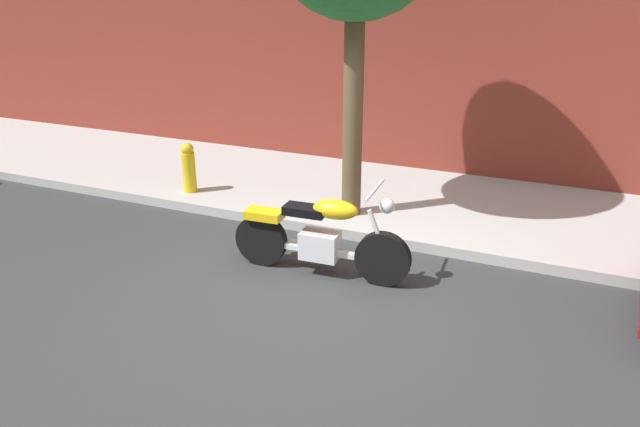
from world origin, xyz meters
The scene contains 4 objects.
ground_plane centered at (0.00, 0.00, 0.00)m, with size 60.00×60.00×0.00m, color #303335.
sidewalk centered at (0.00, 2.73, 0.07)m, with size 25.23×2.97×0.14m, color #A8A8A8.
motorcycle centered at (-0.08, 0.23, 0.46)m, with size 2.12×0.70×1.13m.
fire_hydrant centered at (-2.87, 1.69, 0.46)m, with size 0.20×0.20×0.91m.
Camera 1 is at (2.37, -5.50, 3.26)m, focal length 33.68 mm.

